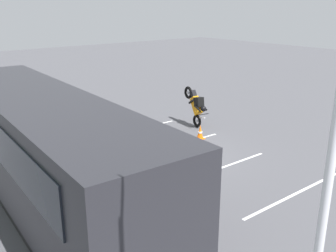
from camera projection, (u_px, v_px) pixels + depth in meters
ground_plane at (165, 155)px, 14.66m from camera, size 80.00×80.00×0.00m
tour_bus at (44, 152)px, 10.55m from camera, size 11.50×2.99×3.25m
spectator_far_left at (137, 153)px, 12.02m from camera, size 0.57×0.31×1.80m
spectator_left at (120, 149)px, 12.57m from camera, size 0.58×0.35×1.67m
spectator_centre at (109, 140)px, 13.37m from camera, size 0.57×0.39×1.67m
parked_motorcycle_silver at (88, 153)px, 13.61m from camera, size 2.05×0.58×0.99m
parked_motorcycle_dark at (121, 180)px, 11.52m from camera, size 2.05×0.58×0.99m
stunt_motorcycle at (196, 105)px, 17.85m from camera, size 1.84×0.65×1.93m
traffic_cone at (200, 132)px, 16.38m from camera, size 0.34×0.34×0.63m
bay_line_a at (295, 194)px, 11.66m from camera, size 0.15×4.80×0.01m
bay_line_b at (228, 165)px, 13.72m from camera, size 0.14×3.75×0.01m
bay_line_c at (179, 144)px, 15.79m from camera, size 0.14×4.32×0.01m
bay_line_d at (141, 128)px, 17.86m from camera, size 0.14×3.83×0.01m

